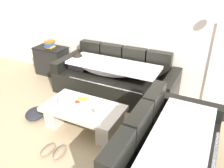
% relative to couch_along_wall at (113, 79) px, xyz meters
% --- Properties ---
extents(ground_plane, '(14.00, 14.00, 0.00)m').
position_rel_couch_along_wall_xyz_m(ground_plane, '(0.03, -1.62, -0.33)').
color(ground_plane, tan).
extents(back_wall, '(9.00, 0.10, 2.70)m').
position_rel_couch_along_wall_xyz_m(back_wall, '(0.03, 0.53, 1.02)').
color(back_wall, silver).
rests_on(back_wall, ground_plane).
extents(couch_along_wall, '(2.30, 0.92, 0.88)m').
position_rel_couch_along_wall_xyz_m(couch_along_wall, '(0.00, 0.00, 0.00)').
color(couch_along_wall, black).
rests_on(couch_along_wall, ground_plane).
extents(couch_near_window, '(0.92, 2.04, 0.88)m').
position_rel_couch_along_wall_xyz_m(couch_near_window, '(1.46, -1.62, 0.00)').
color(couch_near_window, black).
rests_on(couch_near_window, ground_plane).
extents(coffee_table, '(1.20, 0.68, 0.38)m').
position_rel_couch_along_wall_xyz_m(coffee_table, '(0.06, -1.15, -0.09)').
color(coffee_table, beige).
rests_on(coffee_table, ground_plane).
extents(fruit_bowl, '(0.28, 0.28, 0.10)m').
position_rel_couch_along_wall_xyz_m(fruit_bowl, '(0.01, -1.10, 0.09)').
color(fruit_bowl, silver).
rests_on(fruit_bowl, coffee_table).
extents(wine_glass_near_left, '(0.07, 0.07, 0.17)m').
position_rel_couch_along_wall_xyz_m(wine_glass_near_left, '(-0.23, -1.30, 0.16)').
color(wine_glass_near_left, silver).
rests_on(wine_glass_near_left, coffee_table).
extents(wine_glass_near_right, '(0.07, 0.07, 0.17)m').
position_rel_couch_along_wall_xyz_m(wine_glass_near_right, '(0.37, -1.26, 0.16)').
color(wine_glass_near_right, silver).
rests_on(wine_glass_near_right, coffee_table).
extents(open_magazine, '(0.33, 0.29, 0.01)m').
position_rel_couch_along_wall_xyz_m(open_magazine, '(0.27, -1.06, 0.05)').
color(open_magazine, white).
rests_on(open_magazine, coffee_table).
extents(side_cabinet, '(0.72, 0.44, 0.64)m').
position_rel_couch_along_wall_xyz_m(side_cabinet, '(-1.69, 0.23, -0.01)').
color(side_cabinet, black).
rests_on(side_cabinet, ground_plane).
extents(book_stack_on_cabinet, '(0.19, 0.23, 0.16)m').
position_rel_couch_along_wall_xyz_m(book_stack_on_cabinet, '(-1.69, 0.22, 0.39)').
color(book_stack_on_cabinet, gold).
rests_on(book_stack_on_cabinet, side_cabinet).
extents(pair_of_shoes, '(0.31, 0.31, 0.09)m').
position_rel_couch_along_wall_xyz_m(pair_of_shoes, '(0.01, -1.82, -0.29)').
color(pair_of_shoes, '#8C7259').
rests_on(pair_of_shoes, ground_plane).
extents(crumpled_garment, '(0.46, 0.50, 0.12)m').
position_rel_couch_along_wall_xyz_m(crumpled_garment, '(-0.82, -1.28, -0.27)').
color(crumpled_garment, '#232328').
rests_on(crumpled_garment, ground_plane).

